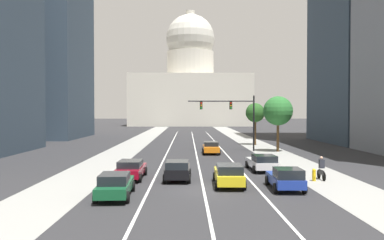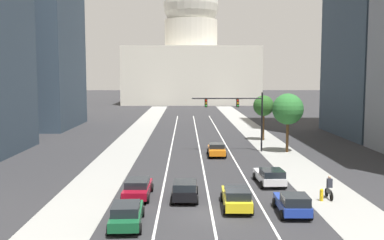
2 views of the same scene
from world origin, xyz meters
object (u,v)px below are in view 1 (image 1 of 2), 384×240
car_crimson (131,169)px  car_black (178,170)px  traffic_signal_mast (233,112)px  street_tree_near_right (278,111)px  fire_hydrant (314,175)px  cyclist (321,168)px  capitol_building (190,85)px  car_blue (286,178)px  car_orange (211,148)px  car_green (115,185)px  street_tree_mid_right (255,113)px  car_white (262,162)px  car_yellow (229,174)px

car_crimson → car_black: 3.57m
traffic_signal_mast → street_tree_near_right: size_ratio=1.21×
car_crimson → fire_hydrant: car_crimson is taller
car_black → cyclist: 10.52m
capitol_building → fire_hydrant: size_ratio=45.96×
car_blue → fire_hydrant: (2.82, 3.10, -0.29)m
car_blue → car_orange: 21.36m
car_blue → cyclist: (3.54, 3.63, 0.10)m
capitol_building → street_tree_near_right: bearing=-83.7°
capitol_building → car_green: 118.69m
street_tree_mid_right → street_tree_near_right: size_ratio=0.90×
car_crimson → fire_hydrant: 13.34m
fire_hydrant → car_green: bearing=-158.9°
car_white → car_blue: bearing=177.7°
capitol_building → cyclist: 113.28m
car_black → fire_hydrant: (9.80, -0.38, -0.32)m
cyclist → car_blue: bearing=134.4°
car_yellow → street_tree_near_right: street_tree_near_right is taller
fire_hydrant → car_crimson: bearing=175.1°
car_crimson → cyclist: size_ratio=2.69×
car_crimson → street_tree_near_right: bearing=-37.8°
car_white → fire_hydrant: (2.80, -4.80, -0.28)m
car_yellow → cyclist: cyclist is taller
cyclist → street_tree_mid_right: 29.73m
capitol_building → car_green: (-5.23, -117.79, -13.65)m
car_blue → car_orange: (-3.49, 21.07, -0.01)m
car_green → street_tree_near_right: street_tree_near_right is taller
car_white → traffic_signal_mast: 16.67m
car_blue → traffic_signal_mast: (-0.54, 24.03, 4.17)m
capitol_building → car_blue: 116.68m
traffic_signal_mast → street_tree_mid_right: 10.06m
car_crimson → car_green: car_green is taller
car_crimson → car_yellow: bearing=-111.6°
car_white → car_yellow: car_yellow is taller
capitol_building → car_orange: 95.68m
street_tree_near_right → capitol_building: bearing=96.3°
car_yellow → car_black: (-3.49, 2.13, 0.00)m
car_orange → traffic_signal_mast: bearing=-44.4°
car_green → street_tree_mid_right: 38.13m
capitol_building → car_yellow: capitol_building is taller
car_yellow → car_orange: car_yellow is taller
car_yellow → car_orange: 19.72m
capitol_building → car_orange: size_ratio=9.54×
car_blue → car_orange: car_blue is taller
car_blue → cyclist: 5.07m
street_tree_mid_right → car_crimson: bearing=-116.3°
street_tree_mid_right → street_tree_near_right: (1.15, -9.60, 0.29)m
car_green → car_black: size_ratio=1.17×
capitol_building → car_crimson: size_ratio=9.02×
capitol_building → car_crimson: 112.48m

